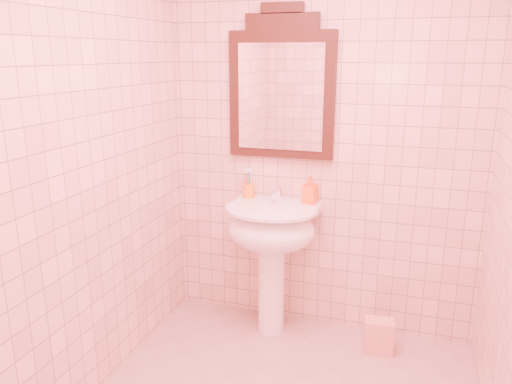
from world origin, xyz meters
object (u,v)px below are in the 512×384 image
(soap_dispenser, at_px, (310,190))
(towel, at_px, (379,336))
(pedestal_sink, at_px, (271,238))
(mirror, at_px, (281,88))
(toothbrush_cup, at_px, (249,191))

(soap_dispenser, height_order, towel, soap_dispenser)
(pedestal_sink, relative_size, soap_dispenser, 4.80)
(mirror, height_order, toothbrush_cup, mirror)
(mirror, relative_size, toothbrush_cup, 5.38)
(soap_dispenser, bearing_deg, toothbrush_cup, -170.80)
(pedestal_sink, distance_m, toothbrush_cup, 0.36)
(mirror, height_order, soap_dispenser, mirror)
(mirror, xyz_separation_m, towel, (0.70, -0.24, -1.47))
(soap_dispenser, bearing_deg, towel, -12.23)
(pedestal_sink, bearing_deg, toothbrush_cup, 140.88)
(toothbrush_cup, xyz_separation_m, towel, (0.91, -0.20, -0.80))
(soap_dispenser, bearing_deg, mirror, 179.51)
(pedestal_sink, relative_size, mirror, 0.92)
(pedestal_sink, relative_size, towel, 3.99)
(pedestal_sink, bearing_deg, towel, -2.94)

